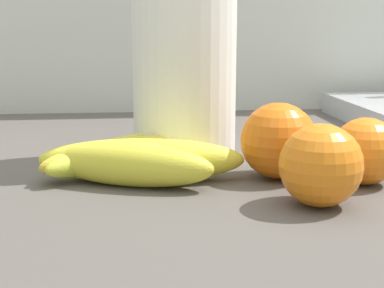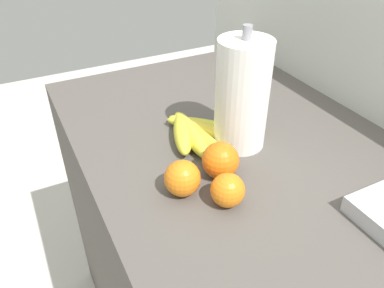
# 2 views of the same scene
# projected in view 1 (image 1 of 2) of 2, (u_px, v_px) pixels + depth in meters

# --- Properties ---
(wall_back) EXTENTS (1.93, 0.06, 1.30)m
(wall_back) POSITION_uv_depth(u_px,v_px,m) (281.00, 240.00, 1.13)
(wall_back) COLOR silver
(wall_back) RESTS_ON ground
(banana_bunch) EXTENTS (0.21, 0.20, 0.04)m
(banana_bunch) POSITION_uv_depth(u_px,v_px,m) (133.00, 159.00, 0.58)
(banana_bunch) COLOR yellow
(banana_bunch) RESTS_ON counter
(orange_right) EXTENTS (0.07, 0.07, 0.07)m
(orange_right) POSITION_uv_depth(u_px,v_px,m) (366.00, 151.00, 0.56)
(orange_right) COLOR orange
(orange_right) RESTS_ON counter
(orange_center) EXTENTS (0.07, 0.07, 0.07)m
(orange_center) POSITION_uv_depth(u_px,v_px,m) (321.00, 165.00, 0.49)
(orange_center) COLOR orange
(orange_center) RESTS_ON counter
(orange_back_left) EXTENTS (0.08, 0.08, 0.08)m
(orange_back_left) POSITION_uv_depth(u_px,v_px,m) (278.00, 141.00, 0.58)
(orange_back_left) COLOR orange
(orange_back_left) RESTS_ON counter
(paper_towel_roll) EXTENTS (0.12, 0.12, 0.28)m
(paper_towel_roll) POSITION_uv_depth(u_px,v_px,m) (184.00, 51.00, 0.65)
(paper_towel_roll) COLOR white
(paper_towel_roll) RESTS_ON counter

